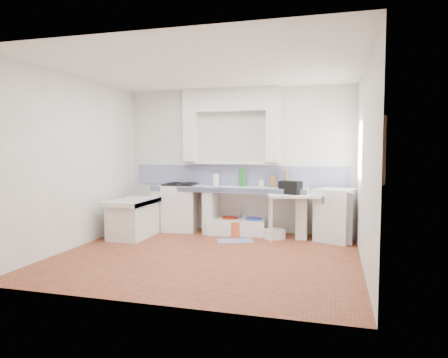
% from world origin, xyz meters
% --- Properties ---
extents(floor, '(4.50, 4.50, 0.00)m').
position_xyz_m(floor, '(0.00, 0.00, 0.00)').
color(floor, brown).
rests_on(floor, ground).
extents(ceiling, '(4.50, 4.50, 0.00)m').
position_xyz_m(ceiling, '(0.00, 0.00, 2.80)').
color(ceiling, white).
rests_on(ceiling, ground).
extents(wall_back, '(4.50, 0.00, 4.50)m').
position_xyz_m(wall_back, '(0.00, 2.00, 1.40)').
color(wall_back, white).
rests_on(wall_back, ground).
extents(wall_front, '(4.50, 0.00, 4.50)m').
position_xyz_m(wall_front, '(0.00, -2.00, 1.40)').
color(wall_front, white).
rests_on(wall_front, ground).
extents(wall_left, '(0.00, 4.50, 4.50)m').
position_xyz_m(wall_left, '(-2.25, 0.00, 1.40)').
color(wall_left, white).
rests_on(wall_left, ground).
extents(wall_right, '(0.00, 4.50, 4.50)m').
position_xyz_m(wall_right, '(2.25, 0.00, 1.40)').
color(wall_right, white).
rests_on(wall_right, ground).
extents(alcove_mass, '(1.90, 0.25, 0.45)m').
position_xyz_m(alcove_mass, '(-0.10, 1.88, 2.58)').
color(alcove_mass, white).
rests_on(alcove_mass, ground).
extents(window_frame, '(0.35, 0.86, 1.06)m').
position_xyz_m(window_frame, '(2.42, 1.20, 1.60)').
color(window_frame, '#3B2412').
rests_on(window_frame, ground).
extents(lace_valance, '(0.01, 0.84, 0.24)m').
position_xyz_m(lace_valance, '(2.28, 1.20, 1.98)').
color(lace_valance, white).
rests_on(lace_valance, ground).
extents(counter_slab, '(3.00, 0.60, 0.08)m').
position_xyz_m(counter_slab, '(-0.10, 1.70, 0.86)').
color(counter_slab, white).
rests_on(counter_slab, ground).
extents(counter_lip, '(3.00, 0.04, 0.10)m').
position_xyz_m(counter_lip, '(-0.10, 1.42, 0.86)').
color(counter_lip, navy).
rests_on(counter_lip, ground).
extents(counter_pier_left, '(0.20, 0.55, 0.82)m').
position_xyz_m(counter_pier_left, '(-1.50, 1.70, 0.41)').
color(counter_pier_left, white).
rests_on(counter_pier_left, ground).
extents(counter_pier_mid, '(0.20, 0.55, 0.82)m').
position_xyz_m(counter_pier_mid, '(-0.45, 1.70, 0.41)').
color(counter_pier_mid, white).
rests_on(counter_pier_mid, ground).
extents(counter_pier_right, '(0.20, 0.55, 0.82)m').
position_xyz_m(counter_pier_right, '(1.30, 1.70, 0.41)').
color(counter_pier_right, white).
rests_on(counter_pier_right, ground).
extents(peninsula_top, '(0.70, 1.10, 0.08)m').
position_xyz_m(peninsula_top, '(-1.70, 0.90, 0.66)').
color(peninsula_top, white).
rests_on(peninsula_top, ground).
extents(peninsula_base, '(0.60, 1.00, 0.62)m').
position_xyz_m(peninsula_base, '(-1.70, 0.90, 0.31)').
color(peninsula_base, white).
rests_on(peninsula_base, ground).
extents(peninsula_lip, '(0.04, 1.10, 0.10)m').
position_xyz_m(peninsula_lip, '(-1.37, 0.90, 0.66)').
color(peninsula_lip, navy).
rests_on(peninsula_lip, ground).
extents(backsplash, '(4.27, 0.03, 0.40)m').
position_xyz_m(backsplash, '(0.00, 1.99, 1.10)').
color(backsplash, navy).
rests_on(backsplash, ground).
extents(stove, '(0.70, 0.68, 0.91)m').
position_xyz_m(stove, '(-1.09, 1.71, 0.46)').
color(stove, white).
rests_on(stove, ground).
extents(sink, '(1.12, 0.67, 0.26)m').
position_xyz_m(sink, '(0.07, 1.69, 0.13)').
color(sink, white).
rests_on(sink, ground).
extents(side_table, '(1.08, 0.76, 0.04)m').
position_xyz_m(side_table, '(1.19, 1.46, 0.41)').
color(side_table, white).
rests_on(side_table, ground).
extents(fridge, '(0.78, 0.78, 0.93)m').
position_xyz_m(fridge, '(1.89, 1.55, 0.46)').
color(fridge, white).
rests_on(fridge, ground).
extents(bucket_red, '(0.35, 0.35, 0.31)m').
position_xyz_m(bucket_red, '(-0.08, 1.73, 0.16)').
color(bucket_red, '#AD1A07').
rests_on(bucket_red, ground).
extents(bucket_orange, '(0.38, 0.38, 0.27)m').
position_xyz_m(bucket_orange, '(0.10, 1.52, 0.14)').
color(bucket_orange, orange).
rests_on(bucket_orange, ground).
extents(bucket_blue, '(0.34, 0.34, 0.31)m').
position_xyz_m(bucket_blue, '(0.39, 1.71, 0.15)').
color(bucket_blue, blue).
rests_on(bucket_blue, ground).
extents(basin_white, '(0.45, 0.45, 0.16)m').
position_xyz_m(basin_white, '(0.82, 1.48, 0.08)').
color(basin_white, white).
rests_on(basin_white, ground).
extents(water_bottle_a, '(0.10, 0.10, 0.33)m').
position_xyz_m(water_bottle_a, '(0.04, 1.85, 0.16)').
color(water_bottle_a, silver).
rests_on(water_bottle_a, ground).
extents(water_bottle_b, '(0.12, 0.12, 0.34)m').
position_xyz_m(water_bottle_b, '(0.19, 1.85, 0.17)').
color(water_bottle_b, silver).
rests_on(water_bottle_b, ground).
extents(black_bag, '(0.43, 0.35, 0.24)m').
position_xyz_m(black_bag, '(1.10, 1.47, 0.93)').
color(black_bag, black).
rests_on(black_bag, side_table).
extents(green_bottle_a, '(0.09, 0.09, 0.35)m').
position_xyz_m(green_bottle_a, '(0.11, 1.85, 1.08)').
color(green_bottle_a, '#1E6B27').
rests_on(green_bottle_a, counter_slab).
extents(green_bottle_b, '(0.09, 0.09, 0.34)m').
position_xyz_m(green_bottle_b, '(0.16, 1.85, 1.07)').
color(green_bottle_b, '#1E6B27').
rests_on(green_bottle_b, counter_slab).
extents(knife_block, '(0.13, 0.12, 0.21)m').
position_xyz_m(knife_block, '(0.74, 1.83, 1.01)').
color(knife_block, olive).
rests_on(knife_block, counter_slab).
extents(cutting_board, '(0.05, 0.25, 0.34)m').
position_xyz_m(cutting_board, '(0.99, 1.85, 1.07)').
color(cutting_board, olive).
rests_on(cutting_board, counter_slab).
extents(paper_towel, '(0.15, 0.15, 0.23)m').
position_xyz_m(paper_towel, '(-0.40, 1.85, 1.02)').
color(paper_towel, white).
rests_on(paper_towel, counter_slab).
extents(soap_bottle, '(0.10, 0.10, 0.19)m').
position_xyz_m(soap_bottle, '(0.52, 1.83, 0.99)').
color(soap_bottle, white).
rests_on(soap_bottle, counter_slab).
extents(rug, '(0.72, 0.57, 0.01)m').
position_xyz_m(rug, '(0.18, 1.06, 0.01)').
color(rug, '#36419B').
rests_on(rug, ground).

